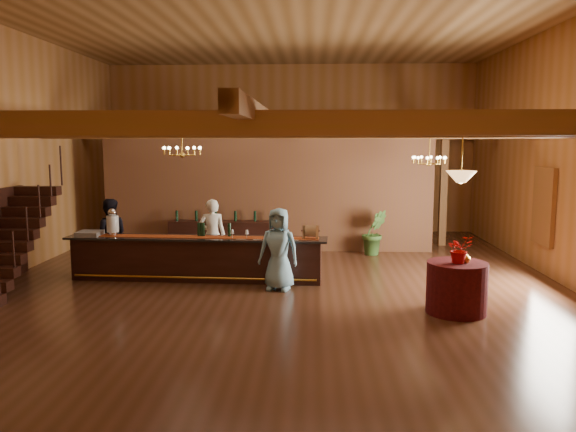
{
  "coord_description": "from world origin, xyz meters",
  "views": [
    {
      "loc": [
        0.71,
        -11.77,
        3.0
      ],
      "look_at": [
        0.2,
        0.39,
        1.38
      ],
      "focal_mm": 35.0,
      "sensor_mm": 36.0,
      "label": 1
    }
  ],
  "objects_px": {
    "round_table": "(457,288)",
    "staff_second": "(110,235)",
    "pendant_lamp": "(461,177)",
    "bartender": "(212,235)",
    "tasting_bar": "(197,258)",
    "chandelier_left": "(182,150)",
    "backbar_shelf": "(226,237)",
    "floor_plant": "(374,232)",
    "guest": "(279,249)",
    "beverage_dispenser": "(113,223)",
    "raffle_drum": "(311,231)",
    "chandelier_right": "(429,160)"
  },
  "relations": [
    {
      "from": "tasting_bar",
      "to": "round_table",
      "type": "relative_size",
      "value": 5.44
    },
    {
      "from": "tasting_bar",
      "to": "chandelier_right",
      "type": "xyz_separation_m",
      "value": [
        5.31,
        1.81,
        2.08
      ]
    },
    {
      "from": "bartender",
      "to": "staff_second",
      "type": "xyz_separation_m",
      "value": [
        -2.36,
        -0.12,
        0.0
      ]
    },
    {
      "from": "chandelier_left",
      "to": "bartender",
      "type": "distance_m",
      "value": 2.2
    },
    {
      "from": "beverage_dispenser",
      "to": "bartender",
      "type": "height_order",
      "value": "bartender"
    },
    {
      "from": "floor_plant",
      "to": "backbar_shelf",
      "type": "bearing_deg",
      "value": 177.89
    },
    {
      "from": "backbar_shelf",
      "to": "floor_plant",
      "type": "relative_size",
      "value": 2.53
    },
    {
      "from": "tasting_bar",
      "to": "bartender",
      "type": "height_order",
      "value": "bartender"
    },
    {
      "from": "raffle_drum",
      "to": "pendant_lamp",
      "type": "bearing_deg",
      "value": -37.9
    },
    {
      "from": "chandelier_right",
      "to": "guest",
      "type": "height_order",
      "value": "chandelier_right"
    },
    {
      "from": "chandelier_left",
      "to": "staff_second",
      "type": "distance_m",
      "value": 2.84
    },
    {
      "from": "guest",
      "to": "floor_plant",
      "type": "bearing_deg",
      "value": 70.24
    },
    {
      "from": "chandelier_right",
      "to": "floor_plant",
      "type": "height_order",
      "value": "chandelier_right"
    },
    {
      "from": "backbar_shelf",
      "to": "chandelier_right",
      "type": "bearing_deg",
      "value": -10.79
    },
    {
      "from": "chandelier_right",
      "to": "bartender",
      "type": "relative_size",
      "value": 0.47
    },
    {
      "from": "chandelier_left",
      "to": "staff_second",
      "type": "height_order",
      "value": "chandelier_left"
    },
    {
      "from": "beverage_dispenser",
      "to": "backbar_shelf",
      "type": "xyz_separation_m",
      "value": [
        2.04,
        2.93,
        -0.8
      ]
    },
    {
      "from": "staff_second",
      "to": "chandelier_left",
      "type": "bearing_deg",
      "value": 141.73
    },
    {
      "from": "beverage_dispenser",
      "to": "chandelier_left",
      "type": "distance_m",
      "value": 2.26
    },
    {
      "from": "pendant_lamp",
      "to": "staff_second",
      "type": "distance_m",
      "value": 7.91
    },
    {
      "from": "tasting_bar",
      "to": "chandelier_right",
      "type": "bearing_deg",
      "value": 21.44
    },
    {
      "from": "raffle_drum",
      "to": "staff_second",
      "type": "distance_m",
      "value": 4.72
    },
    {
      "from": "backbar_shelf",
      "to": "chandelier_right",
      "type": "height_order",
      "value": "chandelier_right"
    },
    {
      "from": "raffle_drum",
      "to": "backbar_shelf",
      "type": "bearing_deg",
      "value": 125.55
    },
    {
      "from": "raffle_drum",
      "to": "staff_second",
      "type": "bearing_deg",
      "value": 169.37
    },
    {
      "from": "chandelier_right",
      "to": "floor_plant",
      "type": "xyz_separation_m",
      "value": [
        -1.15,
        1.11,
        -1.96
      ]
    },
    {
      "from": "pendant_lamp",
      "to": "bartender",
      "type": "relative_size",
      "value": 0.53
    },
    {
      "from": "bartender",
      "to": "beverage_dispenser",
      "type": "bearing_deg",
      "value": 11.43
    },
    {
      "from": "chandelier_right",
      "to": "pendant_lamp",
      "type": "relative_size",
      "value": 0.89
    },
    {
      "from": "round_table",
      "to": "staff_second",
      "type": "relative_size",
      "value": 0.62
    },
    {
      "from": "raffle_drum",
      "to": "chandelier_left",
      "type": "distance_m",
      "value": 3.21
    },
    {
      "from": "raffle_drum",
      "to": "guest",
      "type": "distance_m",
      "value": 0.9
    },
    {
      "from": "tasting_bar",
      "to": "bartender",
      "type": "relative_size",
      "value": 3.37
    },
    {
      "from": "staff_second",
      "to": "floor_plant",
      "type": "relative_size",
      "value": 1.41
    },
    {
      "from": "chandelier_right",
      "to": "pendant_lamp",
      "type": "bearing_deg",
      "value": -93.84
    },
    {
      "from": "backbar_shelf",
      "to": "bartender",
      "type": "bearing_deg",
      "value": -86.2
    },
    {
      "from": "pendant_lamp",
      "to": "guest",
      "type": "distance_m",
      "value": 3.86
    },
    {
      "from": "staff_second",
      "to": "guest",
      "type": "relative_size",
      "value": 1.01
    },
    {
      "from": "round_table",
      "to": "bartender",
      "type": "xyz_separation_m",
      "value": [
        -4.84,
        3.0,
        0.39
      ]
    },
    {
      "from": "tasting_bar",
      "to": "beverage_dispenser",
      "type": "distance_m",
      "value": 2.02
    },
    {
      "from": "beverage_dispenser",
      "to": "round_table",
      "type": "distance_m",
      "value": 7.33
    },
    {
      "from": "beverage_dispenser",
      "to": "chandelier_left",
      "type": "relative_size",
      "value": 0.75
    },
    {
      "from": "beverage_dispenser",
      "to": "chandelier_right",
      "type": "distance_m",
      "value": 7.49
    },
    {
      "from": "raffle_drum",
      "to": "floor_plant",
      "type": "height_order",
      "value": "raffle_drum"
    },
    {
      "from": "beverage_dispenser",
      "to": "raffle_drum",
      "type": "height_order",
      "value": "beverage_dispenser"
    },
    {
      "from": "chandelier_left",
      "to": "chandelier_right",
      "type": "bearing_deg",
      "value": 18.32
    },
    {
      "from": "tasting_bar",
      "to": "guest",
      "type": "bearing_deg",
      "value": -18.74
    },
    {
      "from": "beverage_dispenser",
      "to": "bartender",
      "type": "distance_m",
      "value": 2.22
    },
    {
      "from": "guest",
      "to": "floor_plant",
      "type": "height_order",
      "value": "guest"
    },
    {
      "from": "staff_second",
      "to": "backbar_shelf",
      "type": "bearing_deg",
      "value": -151.63
    }
  ]
}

